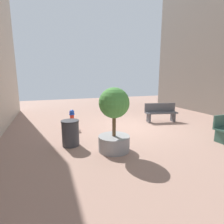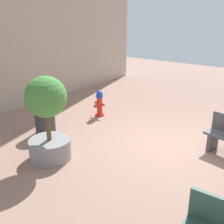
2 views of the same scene
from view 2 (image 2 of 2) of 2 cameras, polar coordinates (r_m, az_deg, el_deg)
ground_plane at (r=7.40m, az=10.98°, el=-6.69°), size 23.40×23.40×0.00m
fire_hydrant at (r=9.15m, az=-2.59°, el=1.81°), size 0.41×0.38×0.86m
planter_tree at (r=6.40m, az=-13.08°, el=-0.93°), size 0.97×0.97×1.98m
trash_bin at (r=8.03m, az=-13.58°, el=-1.33°), size 0.59×0.59×0.87m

